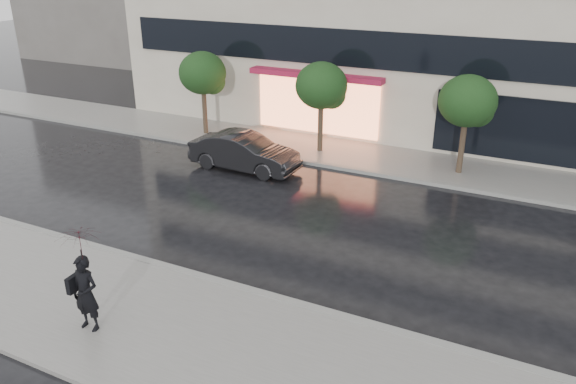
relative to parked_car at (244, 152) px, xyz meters
The scene contains 10 objects.
ground 8.41m from the parked_car, 53.92° to the right, with size 120.00×120.00×0.00m, color black.
sidewalk_near 11.19m from the parked_car, 63.79° to the right, with size 60.00×4.50×0.12m, color slate.
sidewalk_far 6.08m from the parked_car, 35.18° to the left, with size 60.00×3.50×0.12m, color slate.
curb_near 9.23m from the parked_car, 57.59° to the right, with size 60.00×0.25×0.14m, color gray.
curb_far 5.27m from the parked_car, 19.31° to the left, with size 60.00×0.25×0.14m, color gray.
tree_far_west 5.60m from the parked_car, 140.87° to the left, with size 2.20×2.20×3.99m.
tree_mid_west 4.40m from the parked_car, 58.53° to the left, with size 2.20×2.20×3.99m.
tree_mid_east 8.90m from the parked_car, 22.18° to the left, with size 2.20×2.20×3.99m.
parked_car is the anchor object (origin of this frame).
pedestrian_with_umbrella 11.06m from the parked_car, 78.36° to the right, with size 1.01×1.02×2.55m.
Camera 1 is at (6.13, -11.63, 8.16)m, focal length 35.00 mm.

